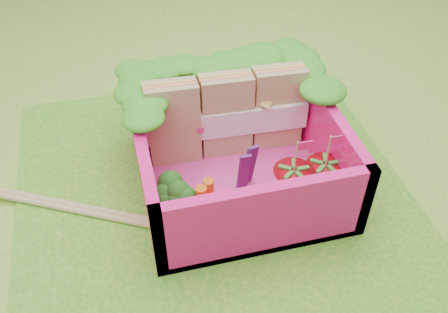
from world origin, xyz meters
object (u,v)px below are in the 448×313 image
(strawberry_left, at_px, (292,185))
(strawberry_right, at_px, (323,179))
(sandwich_stack, at_px, (227,115))
(chopsticks, at_px, (73,207))
(bento_box, at_px, (237,151))
(broccoli, at_px, (178,196))

(strawberry_left, relative_size, strawberry_right, 1.01)
(sandwich_stack, xyz_separation_m, strawberry_right, (0.49, -0.59, -0.17))
(sandwich_stack, bearing_deg, strawberry_left, -64.77)
(strawberry_right, bearing_deg, strawberry_left, -178.22)
(sandwich_stack, xyz_separation_m, chopsticks, (-1.12, -0.28, -0.33))
(bento_box, xyz_separation_m, strawberry_left, (0.28, -0.30, -0.09))
(strawberry_left, distance_m, strawberry_right, 0.22)
(bento_box, bearing_deg, chopsticks, 179.63)
(bento_box, relative_size, chopsticks, 0.69)
(sandwich_stack, bearing_deg, bento_box, -91.03)
(broccoli, height_order, chopsticks, broccoli)
(bento_box, height_order, broccoli, bento_box)
(chopsticks, bearing_deg, sandwich_stack, 14.33)
(bento_box, bearing_deg, strawberry_left, -46.57)
(broccoli, distance_m, strawberry_right, 0.95)
(sandwich_stack, relative_size, strawberry_left, 2.27)
(broccoli, bearing_deg, sandwich_stack, 50.68)
(strawberry_left, height_order, chopsticks, strawberry_left)
(strawberry_right, xyz_separation_m, chopsticks, (-1.61, 0.30, -0.16))
(sandwich_stack, xyz_separation_m, strawberry_left, (0.28, -0.59, -0.17))
(strawberry_left, bearing_deg, broccoli, 176.48)
(bento_box, relative_size, broccoli, 3.85)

